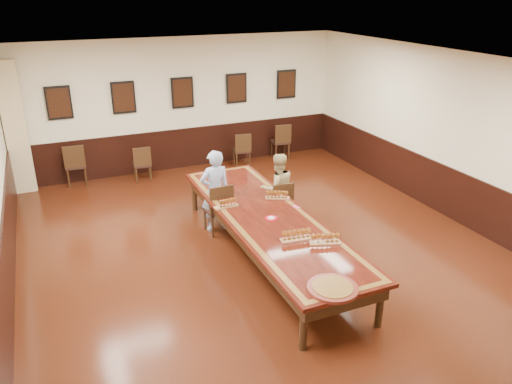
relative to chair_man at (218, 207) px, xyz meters
name	(u,v)px	position (x,y,z in m)	size (l,w,h in m)	color
floor	(268,257)	(0.46, -1.23, -0.50)	(8.00, 10.00, 0.02)	black
ceiling	(270,65)	(0.46, -1.23, 2.72)	(8.00, 10.00, 0.02)	white
wall_back	(182,104)	(0.46, 3.78, 1.11)	(8.00, 0.02, 3.20)	#EAE8C4
wall_right	(461,139)	(4.47, -1.23, 1.11)	(0.02, 10.00, 3.20)	#EAE8C4
chair_man	(218,207)	(0.00, 0.00, 0.00)	(0.46, 0.50, 0.98)	black
chair_woman	(279,202)	(1.19, -0.17, -0.04)	(0.42, 0.46, 0.89)	black
spare_chair_a	(75,164)	(-2.20, 3.59, 0.00)	(0.46, 0.50, 0.98)	black
spare_chair_b	(142,163)	(-0.75, 3.22, -0.06)	(0.40, 0.44, 0.86)	black
spare_chair_c	(242,149)	(1.80, 3.26, -0.05)	(0.41, 0.45, 0.88)	black
spare_chair_d	(281,140)	(3.00, 3.46, -0.02)	(0.44, 0.48, 0.94)	black
person_man	(215,191)	(-0.01, 0.10, 0.29)	(0.57, 0.37, 1.56)	#507BC8
person_woman	(278,189)	(1.19, -0.07, 0.21)	(0.69, 0.54, 1.40)	#C8B77D
pink_phone	(296,207)	(1.06, -1.09, 0.27)	(0.08, 0.15, 0.01)	#DA4869
curtain	(15,129)	(-3.29, 3.59, 0.96)	(0.45, 0.18, 2.90)	beige
wainscoting	(268,230)	(0.46, -1.23, 0.01)	(8.00, 10.00, 1.00)	black
conference_table	(268,224)	(0.46, -1.23, 0.12)	(1.40, 5.00, 0.76)	black
posters	(182,93)	(0.46, 3.71, 1.41)	(6.14, 0.04, 0.74)	black
flight_a	(227,203)	(-0.04, -0.60, 0.33)	(0.42, 0.14, 0.16)	#9C6641
flight_b	(277,195)	(0.92, -0.62, 0.34)	(0.44, 0.32, 0.16)	#9C6641
flight_c	(296,235)	(0.50, -2.15, 0.34)	(0.50, 0.20, 0.18)	#9C6641
flight_d	(325,239)	(0.84, -2.42, 0.34)	(0.48, 0.29, 0.17)	#9C6641
red_plate_grp	(271,218)	(0.46, -1.34, 0.27)	(0.20, 0.20, 0.03)	red
carved_platter	(333,288)	(0.30, -3.51, 0.29)	(0.80, 0.80, 0.05)	#521610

